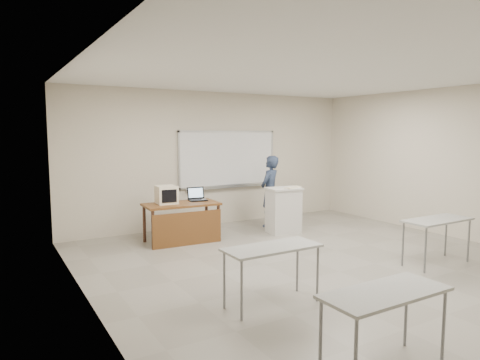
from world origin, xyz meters
TOP-DOWN VIEW (x-y plane):
  - floor at (0.00, 0.00)m, footprint 7.00×8.00m
  - whiteboard at (0.30, 3.97)m, footprint 2.48×0.10m
  - student_desks at (-0.00, -1.35)m, footprint 4.40×2.20m
  - instructor_desk at (-1.33, 2.79)m, footprint 1.41×0.71m
  - podium at (0.80, 2.50)m, footprint 0.68×0.50m
  - crt_monitor at (-1.58, 3.02)m, footprint 0.37×0.42m
  - laptop at (-0.93, 3.05)m, footprint 0.35×0.32m
  - mouse at (-0.83, 2.95)m, footprint 0.11×0.08m
  - keyboard at (0.95, 2.38)m, footprint 0.46×0.27m
  - presenter at (0.91, 3.16)m, footprint 0.69×0.61m

SIDE VIEW (x-z plane):
  - floor at x=0.00m, z-range -0.01..0.00m
  - podium at x=0.80m, z-range 0.00..0.95m
  - instructor_desk at x=-1.33m, z-range 0.17..0.92m
  - student_desks at x=0.00m, z-range 0.31..1.04m
  - mouse at x=-0.83m, z-range 0.75..0.79m
  - presenter at x=0.91m, z-range 0.00..1.59m
  - laptop at x=-0.93m, z-range 0.68..0.94m
  - crt_monitor at x=-1.58m, z-range 0.74..1.09m
  - keyboard at x=0.95m, z-range 0.95..0.98m
  - whiteboard at x=0.30m, z-range 0.83..2.14m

